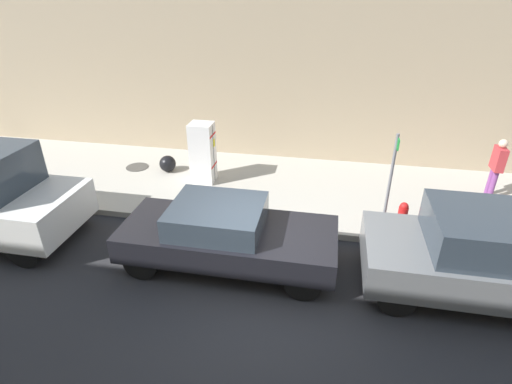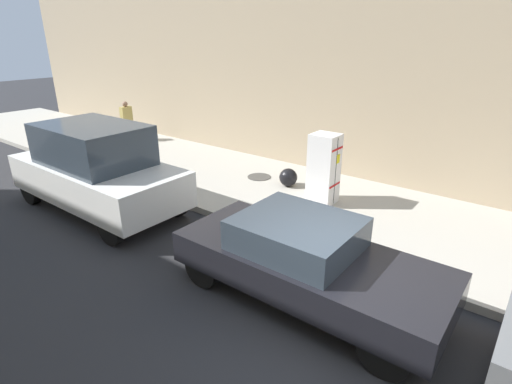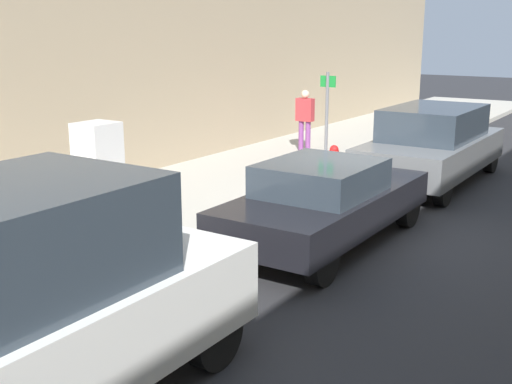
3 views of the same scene
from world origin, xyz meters
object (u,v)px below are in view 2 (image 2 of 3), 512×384
(discarded_refrigerator, at_px, (324,169))
(trash_bag, at_px, (288,177))
(parked_van_white, at_px, (96,168))
(pedestrian_walking_far, at_px, (127,118))
(parked_sedan_dark, at_px, (305,259))

(discarded_refrigerator, xyz_separation_m, trash_bag, (-0.43, -1.31, -0.63))
(trash_bag, bearing_deg, parked_van_white, -37.98)
(trash_bag, bearing_deg, pedestrian_walking_far, -93.31)
(trash_bag, relative_size, pedestrian_walking_far, 0.33)
(pedestrian_walking_far, distance_m, parked_sedan_dark, 11.71)
(trash_bag, xyz_separation_m, pedestrian_walking_far, (-0.46, -7.96, 0.61))
(discarded_refrigerator, height_order, trash_bag, discarded_refrigerator)
(trash_bag, distance_m, pedestrian_walking_far, 8.00)
(trash_bag, height_order, pedestrian_walking_far, pedestrian_walking_far)
(parked_van_white, bearing_deg, pedestrian_walking_far, -131.68)
(parked_van_white, bearing_deg, parked_sedan_dark, 90.00)
(trash_bag, relative_size, parked_van_white, 0.11)
(pedestrian_walking_far, bearing_deg, trash_bag, -152.21)
(trash_bag, distance_m, parked_van_white, 5.01)
(pedestrian_walking_far, height_order, parked_van_white, parked_van_white)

